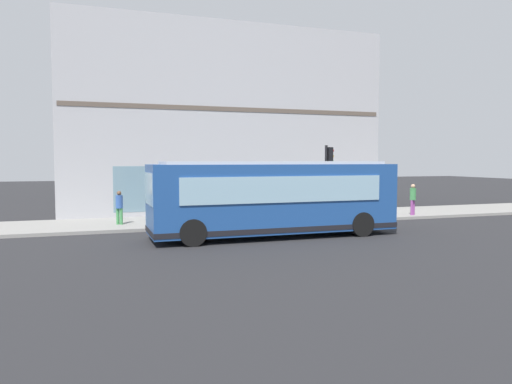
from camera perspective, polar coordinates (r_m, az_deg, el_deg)
The scene contains 9 objects.
ground at distance 20.30m, azimuth 3.10°, elevation -5.04°, with size 120.00×120.00×0.00m, color #262628.
sidewalk_curb at distance 24.87m, azimuth -1.12°, elevation -3.24°, with size 4.63×40.00×0.15m, color gray.
building_corner at distance 31.73m, azimuth -5.13°, elevation 7.86°, with size 9.88×18.53×10.78m.
city_bus_nearside at distance 19.59m, azimuth 2.12°, elevation -0.78°, with size 2.66×10.06×3.07m.
traffic_light_near_corner at distance 24.53m, azimuth 8.55°, elevation 2.87°, with size 0.32×0.49×3.71m.
fire_hydrant at distance 26.81m, azimuth 4.62°, elevation -1.80°, with size 0.35×0.35×0.74m.
pedestrian_near_building_entrance at distance 23.08m, azimuth -15.86°, elevation -1.53°, with size 0.32×0.32×1.55m.
pedestrian_near_hydrant at distance 27.38m, azimuth 18.05°, elevation -0.59°, with size 0.32×0.32×1.68m.
newspaper_vending_box at distance 24.96m, azimuth -6.29°, elevation -2.01°, with size 0.44×0.43×0.90m.
Camera 1 is at (-18.61, 7.47, 3.10)m, focal length 33.84 mm.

